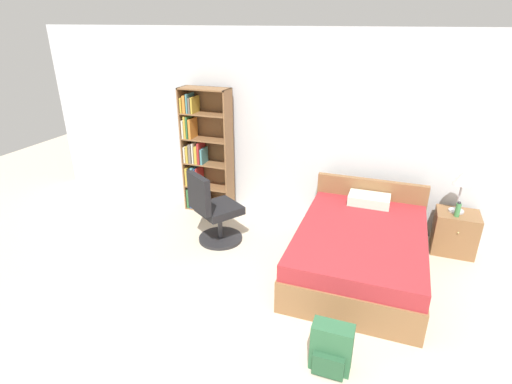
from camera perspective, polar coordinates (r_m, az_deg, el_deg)
wall_back at (r=5.46m, az=10.39°, el=8.46°), size 9.00×0.06×2.60m
bookshelf at (r=5.91m, az=-7.71°, el=5.19°), size 0.71×0.29×1.82m
bed at (r=4.73m, az=14.64°, el=-7.83°), size 1.38×1.96×0.80m
office_chair at (r=5.10m, az=-6.06°, el=-2.89°), size 0.69×0.72×0.97m
nightstand at (r=5.52m, az=26.52°, el=-5.17°), size 0.49×0.43×0.53m
table_lamp at (r=5.29m, az=27.45°, el=1.47°), size 0.21×0.21×0.53m
water_bottle at (r=5.28m, az=26.87°, el=-2.26°), size 0.06×0.06×0.19m
backpack_green at (r=3.56m, az=10.69°, el=-21.15°), size 0.34×0.23×0.43m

